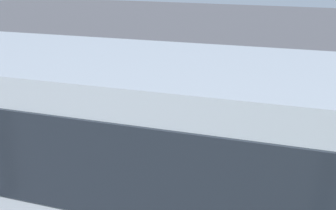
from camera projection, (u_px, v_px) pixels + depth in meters
The scene contains 12 objects.
ground_plane at pixel (228, 151), 10.44m from camera, with size 80.00×80.00×0.00m, color #424247.
tour_bus at pixel (109, 175), 5.73m from camera, with size 10.68×3.26×3.25m.
spectator_far_left at pixel (275, 158), 7.69m from camera, with size 0.57×0.38×1.73m.
spectator_left at pixel (213, 143), 8.15m from camera, with size 0.57×0.34×1.81m.
spectator_centre at pixel (154, 129), 8.93m from camera, with size 0.58×0.34×1.77m.
spectator_right at pixel (112, 124), 9.23m from camera, with size 0.57×0.32×1.78m.
parked_motorcycle_dark at pixel (141, 166), 8.61m from camera, with size 2.05×0.58×0.99m.
stunt_motorcycle at pixel (128, 76), 13.19m from camera, with size 1.84×0.59×1.94m.
traffic_cone at pixel (213, 104), 12.97m from camera, with size 0.34×0.34×0.63m.
bay_line_a at pixel (327, 150), 10.49m from camera, with size 0.11×4.96×0.01m.
bay_line_b at pixel (229, 135), 11.44m from camera, with size 0.11×4.90×0.01m.
bay_line_c at pixel (146, 122), 12.38m from camera, with size 0.11×3.54×0.01m.
Camera 1 is at (-2.54, 9.36, 4.30)m, focal length 46.09 mm.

